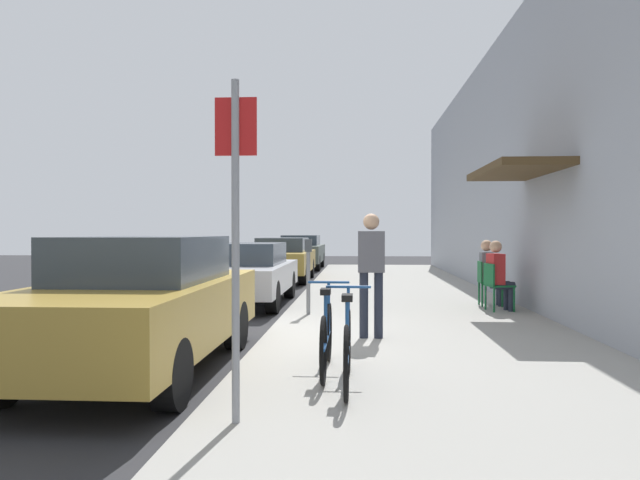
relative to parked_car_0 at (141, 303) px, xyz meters
The scene contains 16 objects.
ground_plane 2.09m from the parked_car_0, 55.41° to the left, with size 60.00×60.00×0.00m, color #2D2D30.
sidewalk_slab 4.97m from the parked_car_0, 47.02° to the left, with size 4.50×32.00×0.12m, color #9E9B93.
building_facade 7.14m from the parked_car_0, 32.04° to the left, with size 1.40×32.00×6.02m.
parked_car_0 is the anchor object (origin of this frame).
parked_car_1 6.13m from the parked_car_0, 90.00° to the left, with size 1.80×4.40×1.33m.
parked_car_2 12.29m from the parked_car_0, 90.00° to the left, with size 1.80×4.40×1.38m.
parked_car_3 18.32m from the parked_car_0, 90.00° to the left, with size 1.80×4.40×1.42m.
parking_meter 4.17m from the parked_car_0, 68.15° to the left, with size 0.12×0.10×1.32m.
street_sign 2.67m from the parked_car_0, 53.65° to the right, with size 0.32×0.06×2.60m.
bicycle_0 2.52m from the parked_car_0, 21.54° to the right, with size 0.46×1.71×0.90m.
bicycle_1 2.15m from the parked_car_0, 10.29° to the right, with size 0.46×1.71×0.90m.
cafe_chair_0 6.70m from the parked_car_0, 42.48° to the left, with size 0.52×0.52×0.87m.
seated_patron_0 6.75m from the parked_car_0, 42.22° to the left, with size 0.48×0.42×1.29m.
cafe_chair_1 7.24m from the parked_car_0, 47.00° to the left, with size 0.46×0.46×0.87m.
seated_patron_1 7.28m from the parked_car_0, 46.64° to the left, with size 0.44×0.37×1.29m.
pedestrian_standing 3.08m from the parked_car_0, 31.72° to the left, with size 0.36×0.22×1.70m.
Camera 1 is at (1.33, -8.05, 1.57)m, focal length 33.14 mm.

